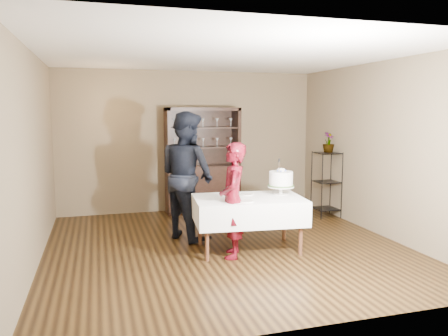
% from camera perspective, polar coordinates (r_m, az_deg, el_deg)
% --- Properties ---
extents(floor, '(5.00, 5.00, 0.00)m').
position_cam_1_polar(floor, '(6.40, 0.24, -10.17)').
color(floor, black).
rests_on(floor, ground).
extents(ceiling, '(5.00, 5.00, 0.00)m').
position_cam_1_polar(ceiling, '(6.14, 0.25, 14.59)').
color(ceiling, white).
rests_on(ceiling, back_wall).
extents(back_wall, '(5.00, 0.02, 2.70)m').
position_cam_1_polar(back_wall, '(8.54, -4.54, 3.50)').
color(back_wall, '#6F6147').
rests_on(back_wall, floor).
extents(wall_left, '(0.02, 5.00, 2.70)m').
position_cam_1_polar(wall_left, '(5.92, -23.63, 1.14)').
color(wall_left, '#6F6147').
rests_on(wall_left, floor).
extents(wall_right, '(0.02, 5.00, 2.70)m').
position_cam_1_polar(wall_right, '(7.24, 19.60, 2.38)').
color(wall_right, '#6F6147').
rests_on(wall_right, floor).
extents(china_hutch, '(1.40, 0.48, 2.00)m').
position_cam_1_polar(china_hutch, '(8.42, -2.81, -1.24)').
color(china_hutch, black).
rests_on(china_hutch, floor).
extents(plant_etagere, '(0.42, 0.42, 1.20)m').
position_cam_1_polar(plant_etagere, '(8.21, 13.23, -1.75)').
color(plant_etagere, black).
rests_on(plant_etagere, floor).
extents(cake_table, '(1.58, 1.07, 0.75)m').
position_cam_1_polar(cake_table, '(6.10, 3.24, -5.49)').
color(cake_table, white).
rests_on(cake_table, floor).
extents(woman, '(0.52, 0.64, 1.53)m').
position_cam_1_polar(woman, '(5.78, 1.17, -4.24)').
color(woman, '#39050D').
rests_on(woman, floor).
extents(man, '(1.09, 1.17, 1.93)m').
position_cam_1_polar(man, '(6.64, -4.87, -0.97)').
color(man, black).
rests_on(man, floor).
extents(cake, '(0.45, 0.45, 0.52)m').
position_cam_1_polar(cake, '(6.30, 7.44, -1.57)').
color(cake, silver).
rests_on(cake, cake_table).
extents(plate_near, '(0.25, 0.25, 0.01)m').
position_cam_1_polar(plate_near, '(5.78, 2.92, -4.37)').
color(plate_near, silver).
rests_on(plate_near, cake_table).
extents(plate_far, '(0.25, 0.25, 0.01)m').
position_cam_1_polar(plate_far, '(6.25, 2.99, -3.47)').
color(plate_far, silver).
rests_on(plate_far, cake_table).
extents(potted_plant, '(0.27, 0.27, 0.37)m').
position_cam_1_polar(potted_plant, '(8.15, 13.50, 3.28)').
color(potted_plant, '#406630').
rests_on(potted_plant, plant_etagere).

